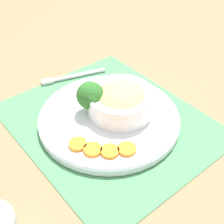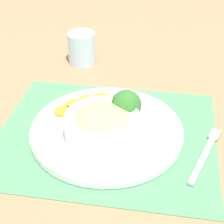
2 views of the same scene
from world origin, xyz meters
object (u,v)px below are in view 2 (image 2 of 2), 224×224
at_px(broccoli_floret, 126,105).
at_px(fork, 207,150).
at_px(water_glass, 82,50).
at_px(bowl, 104,125).

relative_size(broccoli_floret, fork, 0.44).
xyz_separation_m(water_glass, fork, (0.37, -0.32, -0.03)).
distance_m(broccoli_floret, fork, 0.19).
bearing_deg(fork, broccoli_floret, -176.48).
bearing_deg(bowl, fork, 8.01).
xyz_separation_m(broccoli_floret, fork, (0.18, -0.03, -0.06)).
relative_size(bowl, fork, 0.85).
relative_size(broccoli_floret, water_glass, 0.89).
xyz_separation_m(broccoli_floret, water_glass, (-0.20, 0.29, -0.03)).
height_order(water_glass, fork, water_glass).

